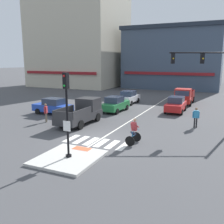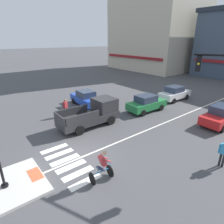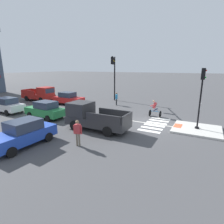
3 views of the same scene
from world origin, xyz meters
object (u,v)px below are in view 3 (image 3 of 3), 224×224
object	(u,v)px
pickup_truck_charcoal_westbound_near	(92,117)
pedestrian_waiting_far_side	(116,98)
signal_pole	(201,93)
car_green_westbound_far	(45,110)
car_red_eastbound_far	(68,98)
car_white_westbound_distant	(7,105)
pedestrian_at_curb_left	(78,131)
car_blue_cross_left	(23,133)
traffic_light_mast	(114,70)
cyclist	(155,108)
pickup_truck_red_eastbound_distant	(40,94)

from	to	relation	value
pickup_truck_charcoal_westbound_near	pedestrian_waiting_far_side	world-z (taller)	pickup_truck_charcoal_westbound_near
signal_pole	car_green_westbound_far	distance (m)	13.79
car_red_eastbound_far	car_white_westbound_distant	bearing A→B (deg)	155.30
pedestrian_at_curb_left	pedestrian_waiting_far_side	xyz separation A→B (m)	(12.33, 3.50, 0.00)
car_white_westbound_distant	pedestrian_waiting_far_side	distance (m)	12.64
car_red_eastbound_far	pedestrian_at_curb_left	distance (m)	13.43
pickup_truck_charcoal_westbound_near	pedestrian_waiting_far_side	bearing A→B (deg)	15.08
car_red_eastbound_far	car_white_westbound_distant	size ratio (longest dim) A/B	1.00
car_blue_cross_left	pedestrian_at_curb_left	xyz separation A→B (m)	(1.57, -3.06, 0.17)
car_green_westbound_far	car_white_westbound_distant	size ratio (longest dim) A/B	1.01
car_blue_cross_left	car_white_westbound_distant	xyz separation A→B (m)	(4.80, 9.20, 0.00)
pickup_truck_charcoal_westbound_near	pedestrian_at_curb_left	bearing A→B (deg)	-161.92
signal_pole	car_green_westbound_far	world-z (taller)	signal_pole
car_green_westbound_far	pedestrian_at_curb_left	world-z (taller)	pedestrian_at_curb_left
signal_pole	pedestrian_waiting_far_side	bearing A→B (deg)	60.36
traffic_light_mast	pickup_truck_charcoal_westbound_near	size ratio (longest dim) A/B	1.22
traffic_light_mast	cyclist	distance (m)	9.03
pickup_truck_charcoal_westbound_near	traffic_light_mast	bearing A→B (deg)	18.61
signal_pole	car_green_westbound_far	xyz separation A→B (m)	(-3.00, 13.29, -2.12)
car_red_eastbound_far	pedestrian_waiting_far_side	distance (m)	6.36
car_white_westbound_distant	cyclist	distance (m)	15.77
pedestrian_waiting_far_side	cyclist	bearing A→B (deg)	-118.97
traffic_light_mast	car_blue_cross_left	xyz separation A→B (m)	(-15.22, -1.50, -3.59)
signal_pole	car_blue_cross_left	distance (m)	12.75
signal_pole	car_red_eastbound_far	bearing A→B (deg)	79.14
pickup_truck_red_eastbound_distant	car_white_westbound_distant	bearing A→B (deg)	-160.60
signal_pole	traffic_light_mast	bearing A→B (deg)	57.63
pickup_truck_red_eastbound_distant	pedestrian_waiting_far_side	size ratio (longest dim) A/B	3.06
car_white_westbound_distant	pedestrian_waiting_far_side	xyz separation A→B (m)	(9.10, -8.77, 0.17)
car_blue_cross_left	pickup_truck_red_eastbound_distant	xyz separation A→B (m)	(11.33, 11.50, 0.17)
cyclist	pedestrian_at_curb_left	size ratio (longest dim) A/B	1.01
pedestrian_waiting_far_side	pickup_truck_red_eastbound_distant	bearing A→B (deg)	103.08
pedestrian_at_curb_left	pickup_truck_red_eastbound_distant	bearing A→B (deg)	56.18
car_green_westbound_far	pedestrian_at_curb_left	bearing A→B (deg)	-118.19
traffic_light_mast	pedestrian_waiting_far_side	world-z (taller)	traffic_light_mast
pedestrian_waiting_far_side	traffic_light_mast	bearing A→B (deg)	38.88
signal_pole	cyclist	size ratio (longest dim) A/B	2.75
car_white_westbound_distant	cyclist	size ratio (longest dim) A/B	2.45
signal_pole	traffic_light_mast	distance (m)	13.08
cyclist	pedestrian_at_curb_left	distance (m)	9.38
car_green_westbound_far	car_white_westbound_distant	world-z (taller)	same
traffic_light_mast	car_red_eastbound_far	size ratio (longest dim) A/B	1.52
pickup_truck_red_eastbound_distant	pedestrian_waiting_far_side	xyz separation A→B (m)	(2.57, -11.06, 0.00)
car_blue_cross_left	pickup_truck_charcoal_westbound_near	bearing A→B (deg)	-23.44
car_blue_cross_left	car_white_westbound_distant	bearing A→B (deg)	62.45
cyclist	pedestrian_at_curb_left	bearing A→B (deg)	165.29
car_red_eastbound_far	traffic_light_mast	bearing A→B (deg)	-50.13
signal_pole	pickup_truck_red_eastbound_distant	xyz separation A→B (m)	(3.07, 20.98, -1.95)
car_green_westbound_far	pickup_truck_red_eastbound_distant	distance (m)	9.80
signal_pole	car_red_eastbound_far	world-z (taller)	signal_pole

